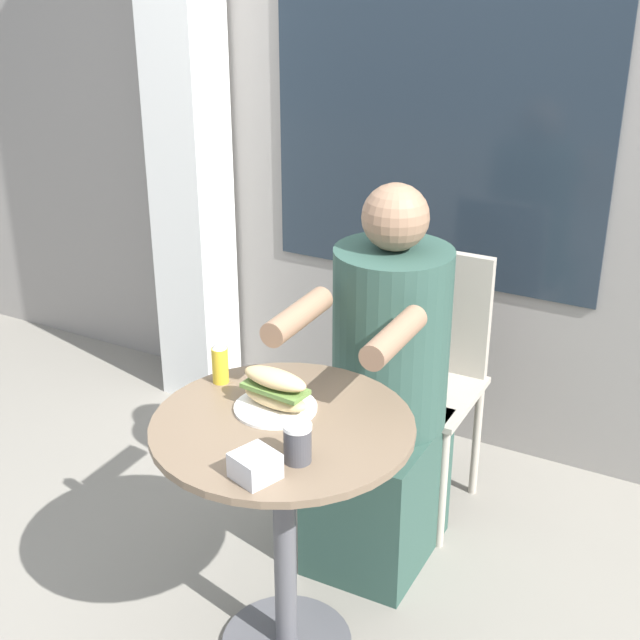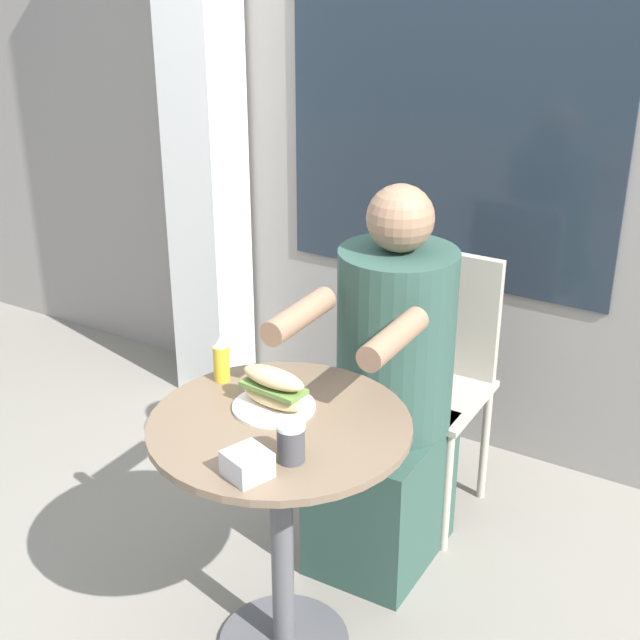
{
  "view_description": "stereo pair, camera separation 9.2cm",
  "coord_description": "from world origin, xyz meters",
  "px_view_note": "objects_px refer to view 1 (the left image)",
  "views": [
    {
      "loc": [
        0.98,
        -1.61,
        1.83
      ],
      "look_at": [
        0.0,
        0.19,
        0.91
      ],
      "focal_mm": 50.0,
      "sensor_mm": 36.0,
      "label": 1
    },
    {
      "loc": [
        1.06,
        -1.56,
        1.83
      ],
      "look_at": [
        0.0,
        0.19,
        0.91
      ],
      "focal_mm": 50.0,
      "sensor_mm": 36.0,
      "label": 2
    }
  ],
  "objects_px": {
    "diner_chair": "(428,358)",
    "drink_cup": "(298,443)",
    "cafe_table": "(284,489)",
    "seated_diner": "(384,406)",
    "condiment_bottle": "(220,361)",
    "sandwich_on_plate": "(275,393)"
  },
  "relations": [
    {
      "from": "diner_chair",
      "to": "seated_diner",
      "type": "distance_m",
      "value": 0.35
    },
    {
      "from": "drink_cup",
      "to": "condiment_bottle",
      "type": "relative_size",
      "value": 0.75
    },
    {
      "from": "sandwich_on_plate",
      "to": "condiment_bottle",
      "type": "xyz_separation_m",
      "value": [
        -0.2,
        0.05,
        0.02
      ]
    },
    {
      "from": "sandwich_on_plate",
      "to": "condiment_bottle",
      "type": "relative_size",
      "value": 1.66
    },
    {
      "from": "cafe_table",
      "to": "diner_chair",
      "type": "height_order",
      "value": "diner_chair"
    },
    {
      "from": "cafe_table",
      "to": "seated_diner",
      "type": "height_order",
      "value": "seated_diner"
    },
    {
      "from": "diner_chair",
      "to": "sandwich_on_plate",
      "type": "relative_size",
      "value": 4.13
    },
    {
      "from": "cafe_table",
      "to": "seated_diner",
      "type": "distance_m",
      "value": 0.52
    },
    {
      "from": "sandwich_on_plate",
      "to": "drink_cup",
      "type": "bearing_deg",
      "value": -46.97
    },
    {
      "from": "sandwich_on_plate",
      "to": "condiment_bottle",
      "type": "bearing_deg",
      "value": 165.1
    },
    {
      "from": "diner_chair",
      "to": "cafe_table",
      "type": "bearing_deg",
      "value": 86.41
    },
    {
      "from": "diner_chair",
      "to": "condiment_bottle",
      "type": "xyz_separation_m",
      "value": [
        -0.29,
        -0.76,
        0.25
      ]
    },
    {
      "from": "seated_diner",
      "to": "sandwich_on_plate",
      "type": "relative_size",
      "value": 5.63
    },
    {
      "from": "seated_diner",
      "to": "condiment_bottle",
      "type": "bearing_deg",
      "value": 53.3
    },
    {
      "from": "drink_cup",
      "to": "sandwich_on_plate",
      "type": "bearing_deg",
      "value": 133.03
    },
    {
      "from": "drink_cup",
      "to": "condiment_bottle",
      "type": "bearing_deg",
      "value": 147.82
    },
    {
      "from": "cafe_table",
      "to": "condiment_bottle",
      "type": "bearing_deg",
      "value": 157.54
    },
    {
      "from": "diner_chair",
      "to": "drink_cup",
      "type": "height_order",
      "value": "diner_chair"
    },
    {
      "from": "cafe_table",
      "to": "condiment_bottle",
      "type": "relative_size",
      "value": 5.6
    },
    {
      "from": "drink_cup",
      "to": "condiment_bottle",
      "type": "xyz_separation_m",
      "value": [
        -0.37,
        0.23,
        0.01
      ]
    },
    {
      "from": "diner_chair",
      "to": "drink_cup",
      "type": "bearing_deg",
      "value": 93.49
    },
    {
      "from": "cafe_table",
      "to": "diner_chair",
      "type": "relative_size",
      "value": 0.82
    }
  ]
}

